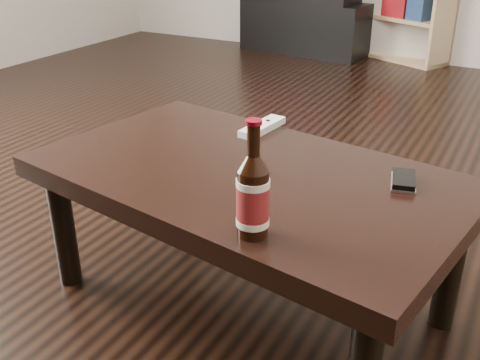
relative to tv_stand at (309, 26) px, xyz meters
The scene contains 6 objects.
floor 3.06m from the tv_stand, 76.08° to the right, with size 5.00×6.00×0.01m, color black.
tv_stand is the anchor object (origin of this frame).
coffee_table 3.42m from the tv_stand, 70.96° to the right, with size 1.23×0.84×0.42m.
beer_bottle 3.76m from the tv_stand, 70.00° to the right, with size 0.09×0.09×0.25m.
phone 3.47m from the tv_stand, 64.32° to the right, with size 0.08×0.12×0.02m.
remote 3.12m from the tv_stand, 70.89° to the right, with size 0.08×0.20×0.02m.
Camera 1 is at (1.00, -1.46, 1.03)m, focal length 42.00 mm.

